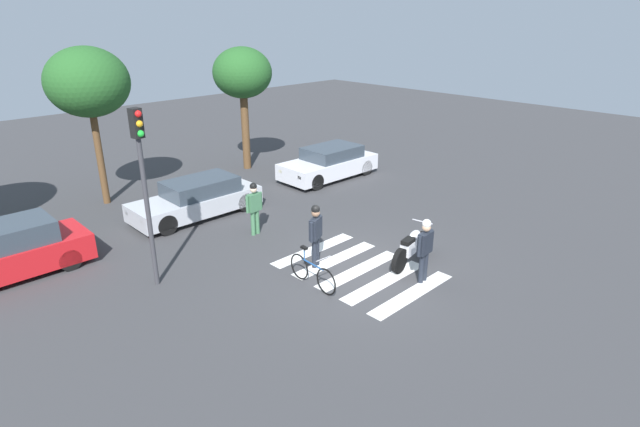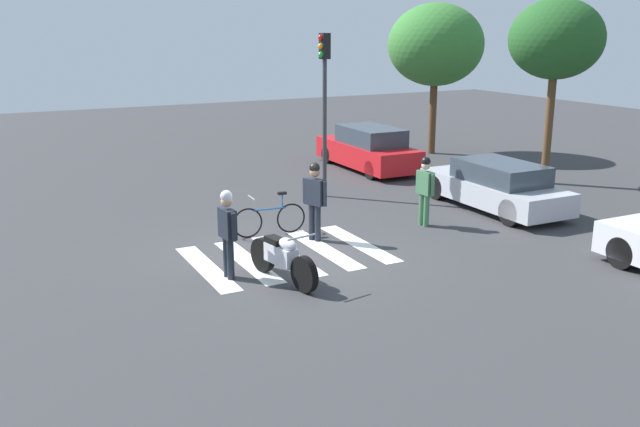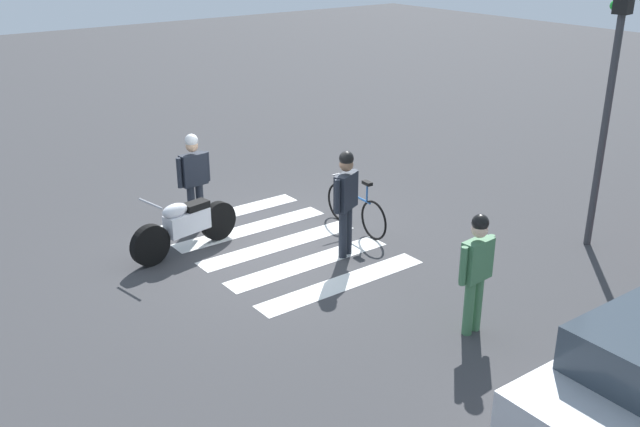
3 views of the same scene
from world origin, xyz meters
TOP-DOWN VIEW (x-y plane):
  - ground_plane at (0.00, 0.00)m, footprint 60.00×60.00m
  - police_motorcycle at (1.39, -0.72)m, footprint 2.11×0.67m
  - leaning_bicycle at (-1.52, 0.27)m, footprint 0.46×1.79m
  - officer_on_foot at (0.75, -1.58)m, footprint 0.67×0.23m
  - officer_by_motorcycle at (-0.67, 1.02)m, footprint 0.64×0.38m
  - pedestrian_bystander at (-0.51, 3.96)m, footprint 0.66×0.23m
  - crosswalk_stripes at (0.00, 0.00)m, footprint 3.03×4.05m
  - car_red_convertible at (-7.14, 6.36)m, footprint 4.56×1.74m
  - car_silver_sedan at (-0.97, 6.61)m, footprint 4.49×1.75m
  - traffic_light_pole at (-4.34, 3.19)m, footprint 0.27×0.34m
  - street_tree_near at (-8.65, 10.15)m, footprint 3.58×3.58m
  - street_tree_mid at (-2.71, 10.15)m, footprint 2.81×2.81m

SIDE VIEW (x-z plane):
  - ground_plane at x=0.00m, z-range 0.00..0.00m
  - crosswalk_stripes at x=0.00m, z-range 0.00..0.01m
  - leaning_bicycle at x=-1.52m, z-range -0.12..0.90m
  - police_motorcycle at x=1.39m, z-range -0.06..1.01m
  - car_silver_sedan at x=-0.97m, z-range -0.02..1.29m
  - car_red_convertible at x=-7.14m, z-range -0.04..1.43m
  - pedestrian_bystander at x=-0.51m, z-range 0.13..1.86m
  - officer_on_foot at x=0.75m, z-range 0.14..1.90m
  - officer_by_motorcycle at x=-0.67m, z-range 0.15..1.98m
  - traffic_light_pole at x=-4.34m, z-range 0.76..5.36m
  - street_tree_near at x=-8.65m, z-range 1.28..6.91m
  - street_tree_mid at x=-2.71m, z-range 1.58..7.18m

